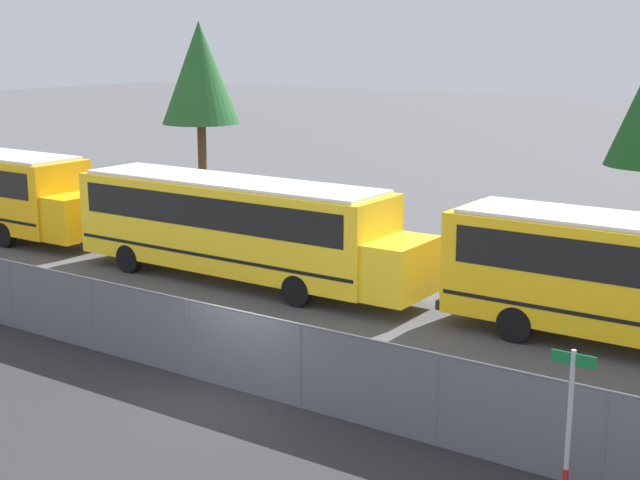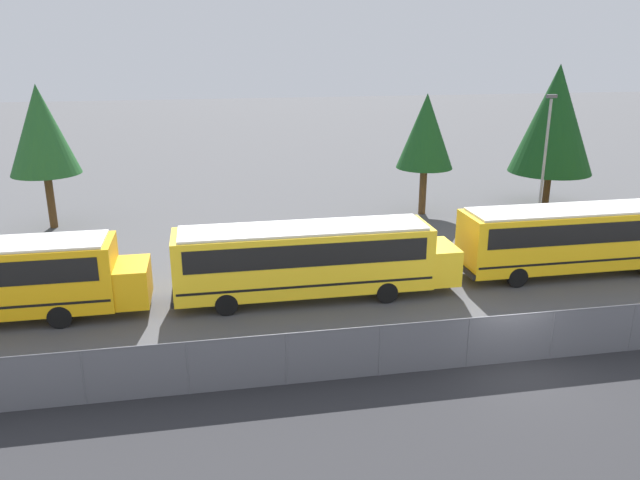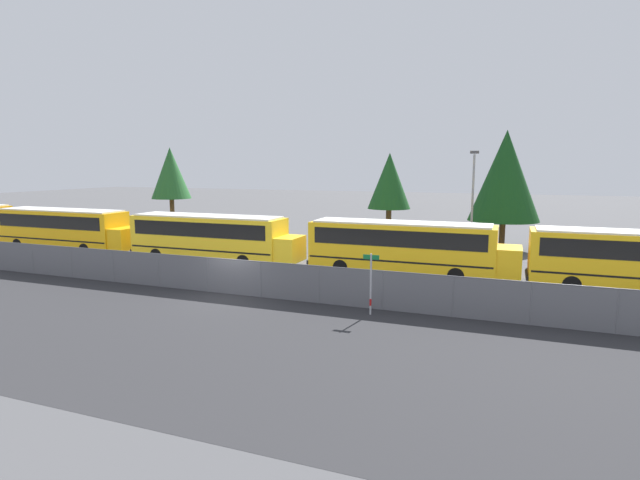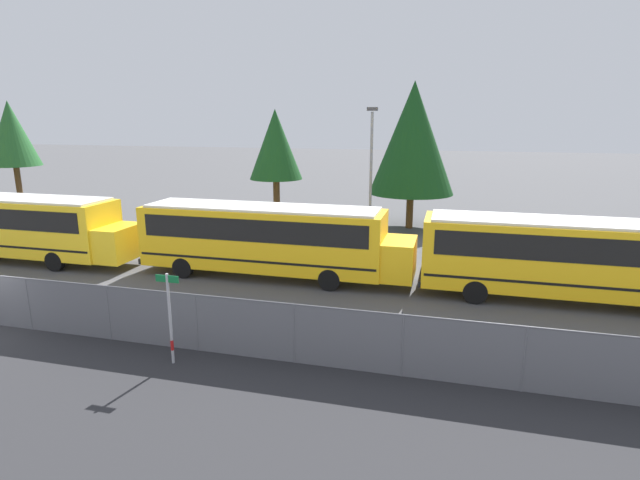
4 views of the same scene
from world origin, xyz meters
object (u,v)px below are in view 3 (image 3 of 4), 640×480
tree_2 (505,176)px  tree_1 (389,181)px  school_bus_2 (211,235)px  light_pole (473,198)px  school_bus_1 (65,226)px  tree_3 (171,173)px  street_sign (371,282)px  school_bus_3 (405,244)px

tree_2 → tree_1: bearing=-176.7°
school_bus_2 → tree_1: size_ratio=1.62×
light_pole → tree_2: 3.85m
school_bus_1 → school_bus_2: 12.82m
tree_1 → tree_2: 8.74m
tree_1 → tree_3: tree_3 is taller
light_pole → street_sign: bearing=-99.5°
school_bus_3 → tree_1: tree_1 is taller
school_bus_1 → tree_1: tree_1 is taller
light_pole → tree_2: (2.08, 2.86, 1.52)m
tree_2 → tree_3: bearing=178.9°
street_sign → school_bus_3: bearing=91.3°
school_bus_2 → school_bus_3: (12.73, 0.59, 0.00)m
school_bus_2 → school_bus_3: same height
street_sign → tree_1: tree_1 is taller
street_sign → tree_1: bearing=100.9°
tree_2 → tree_3: (-30.75, 0.58, 0.02)m
school_bus_2 → tree_2: bearing=34.6°
tree_3 → street_sign: bearing=-38.6°
school_bus_3 → tree_2: 13.34m
light_pole → tree_1: bearing=160.5°
school_bus_1 → tree_2: size_ratio=1.33×
school_bus_3 → tree_1: size_ratio=1.62×
school_bus_2 → tree_2: size_ratio=1.33×
light_pole → tree_3: size_ratio=0.91×
tree_2 → school_bus_2: bearing=-145.4°
light_pole → tree_3: 28.91m
tree_3 → school_bus_3: bearing=-25.7°
school_bus_1 → school_bus_2: (12.82, 0.00, 0.00)m
school_bus_3 → street_sign: size_ratio=4.50×
tree_3 → school_bus_2: bearing=-45.1°
street_sign → school_bus_1: bearing=163.4°
street_sign → light_pole: (2.87, 17.13, 2.66)m
school_bus_2 → street_sign: school_bus_2 is taller
street_sign → tree_2: size_ratio=0.30×
school_bus_1 → school_bus_3: 25.55m
school_bus_1 → light_pole: bearing=18.3°
school_bus_3 → street_sign: (0.18, -8.25, -0.42)m
light_pole → tree_2: tree_2 is taller
tree_2 → street_sign: bearing=-103.9°
school_bus_1 → tree_2: bearing=21.9°
school_bus_1 → tree_1: 25.16m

